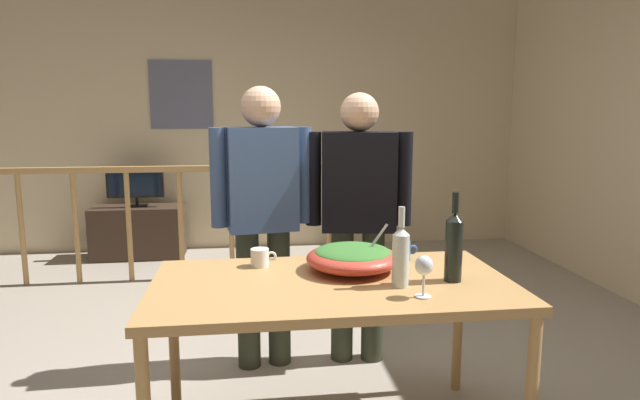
{
  "coord_description": "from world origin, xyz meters",
  "views": [
    {
      "loc": [
        -0.2,
        -2.76,
        1.47
      ],
      "look_at": [
        0.14,
        -0.13,
        1.04
      ],
      "focal_mm": 30.59,
      "sensor_mm": 36.0,
      "label": 1
    }
  ],
  "objects": [
    {
      "name": "wine_glass",
      "position": [
        0.47,
        -0.78,
        0.87
      ],
      "size": [
        0.07,
        0.07,
        0.17
      ],
      "color": "silver",
      "rests_on": "serving_table"
    },
    {
      "name": "wine_bottle_dark",
      "position": [
        0.66,
        -0.6,
        0.91
      ],
      "size": [
        0.07,
        0.07,
        0.39
      ],
      "color": "black",
      "rests_on": "serving_table"
    },
    {
      "name": "framed_picture",
      "position": [
        -0.88,
        3.12,
        1.64
      ],
      "size": [
        0.64,
        0.03,
        0.7
      ],
      "primitive_type": "cube",
      "color": "slate"
    },
    {
      "name": "salad_bowl",
      "position": [
        0.26,
        -0.39,
        0.81
      ],
      "size": [
        0.43,
        0.43,
        0.22
      ],
      "color": "#CC3D2D",
      "rests_on": "serving_table"
    },
    {
      "name": "ground_plane",
      "position": [
        0.0,
        0.0,
        0.0
      ],
      "size": [
        8.28,
        8.28,
        0.0
      ],
      "primitive_type": "plane",
      "color": "#9E9384"
    },
    {
      "name": "person_standing_right",
      "position": [
        0.42,
        0.27,
        0.93
      ],
      "size": [
        0.6,
        0.28,
        1.57
      ],
      "rotation": [
        0.0,
        0.0,
        3.0
      ],
      "color": "#2D3323",
      "rests_on": "ground_plane"
    },
    {
      "name": "mug_white",
      "position": [
        -0.16,
        -0.27,
        0.79
      ],
      "size": [
        0.12,
        0.09,
        0.08
      ],
      "color": "white",
      "rests_on": "serving_table"
    },
    {
      "name": "serving_table",
      "position": [
        0.14,
        -0.53,
        0.69
      ],
      "size": [
        1.54,
        0.84,
        0.75
      ],
      "color": "#B2844C",
      "rests_on": "ground_plane"
    },
    {
      "name": "stair_railing",
      "position": [
        -0.34,
        2.02,
        0.65
      ],
      "size": [
        3.58,
        0.1,
        1.06
      ],
      "color": "#B2844C",
      "rests_on": "ground_plane"
    },
    {
      "name": "tv_console",
      "position": [
        -1.33,
        2.83,
        0.26
      ],
      "size": [
        0.9,
        0.4,
        0.52
      ],
      "primitive_type": "cube",
      "color": "#38281E",
      "rests_on": "ground_plane"
    },
    {
      "name": "person_standing_left",
      "position": [
        -0.13,
        0.27,
        0.95
      ],
      "size": [
        0.56,
        0.27,
        1.61
      ],
      "rotation": [
        0.0,
        0.0,
        3.29
      ],
      "color": "#2D3323",
      "rests_on": "ground_plane"
    },
    {
      "name": "flat_screen_tv",
      "position": [
        -1.33,
        2.8,
        0.76
      ],
      "size": [
        0.55,
        0.12,
        0.41
      ],
      "color": "black",
      "rests_on": "tv_console"
    },
    {
      "name": "back_wall",
      "position": [
        0.0,
        3.18,
        1.38
      ],
      "size": [
        5.6,
        0.1,
        2.75
      ],
      "primitive_type": "cube",
      "color": "beige",
      "rests_on": "ground_plane"
    },
    {
      "name": "wine_bottle_clear",
      "position": [
        0.41,
        -0.64,
        0.88
      ],
      "size": [
        0.07,
        0.07,
        0.34
      ],
      "color": "silver",
      "rests_on": "serving_table"
    },
    {
      "name": "mug_blue",
      "position": [
        0.54,
        -0.25,
        0.8
      ],
      "size": [
        0.11,
        0.08,
        0.09
      ],
      "color": "#3866B2",
      "rests_on": "serving_table"
    }
  ]
}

